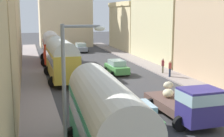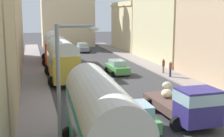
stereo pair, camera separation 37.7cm
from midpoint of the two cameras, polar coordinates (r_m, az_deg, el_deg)
ground_plane at (r=33.79m, az=-1.41°, el=-1.28°), size 154.00×154.00×0.00m
sidewalk_left at (r=32.89m, az=-13.80°, el=-1.78°), size 2.50×70.00×0.14m
sidewalk_right at (r=36.12m, az=9.84°, el=-0.56°), size 2.50×70.00×0.14m
building_left_3 at (r=43.73m, az=-19.52°, el=7.75°), size 5.71×14.28×10.53m
building_right_3 at (r=44.30m, az=10.44°, el=8.65°), size 5.87×14.73×11.23m
building_right_4 at (r=57.26m, az=3.78°, el=7.84°), size 4.59×12.92×8.66m
distant_church at (r=63.61m, az=-8.07°, el=10.35°), size 10.21×6.49×20.33m
parked_bus_0 at (r=13.46m, az=-1.41°, el=-9.25°), size 3.44×8.44×4.07m
parked_bus_1 at (r=31.48m, az=-8.91°, el=2.03°), size 3.32×9.09×4.18m
parked_bus_2 at (r=42.77m, az=-10.54°, el=4.11°), size 3.40×9.45×4.13m
cargo_truck_0 at (r=19.66m, az=14.05°, el=-6.25°), size 3.27×6.55×2.48m
car_0 at (r=34.33m, az=1.29°, el=0.25°), size 2.36×4.20×1.59m
car_1 at (r=54.18m, az=-5.27°, el=3.89°), size 2.34×4.28×1.58m
car_2 at (r=18.51m, az=5.36°, el=-8.71°), size 2.27×3.90×1.51m
car_3 at (r=25.15m, az=-1.30°, el=-3.44°), size 2.26×3.90×1.61m
pedestrian_1 at (r=32.75m, az=11.04°, el=-0.00°), size 0.42×0.42×1.79m
pedestrian_2 at (r=34.74m, az=9.78°, el=0.59°), size 0.36×0.36×1.75m
pedestrian_3 at (r=32.98m, az=11.04°, el=0.08°), size 0.41×0.41×1.79m
streetlamp_near at (r=12.51m, az=-7.86°, el=-3.52°), size 1.77×0.28×6.34m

